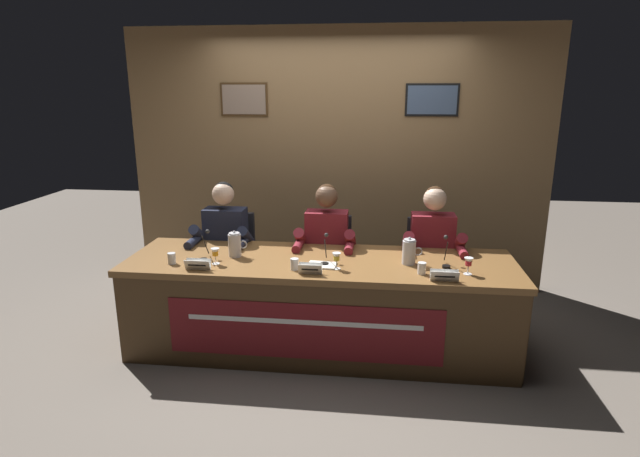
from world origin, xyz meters
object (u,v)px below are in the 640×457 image
chair_right (429,272)px  nameplate_left (198,264)px  juice_glass_left (215,253)px  nameplate_center (310,269)px  document_stack_center (322,265)px  conference_table (318,293)px  microphone_center (325,254)px  water_cup_right (422,269)px  water_cup_left (172,259)px  panelist_right (433,249)px  juice_glass_right (469,263)px  chair_center (328,268)px  microphone_right (446,257)px  panelist_center (326,246)px  water_pitcher_left_side (235,245)px  water_cup_center (295,265)px  water_pitcher_right_side (409,252)px  chair_left (231,264)px  microphone_left (205,250)px  panelist_left (223,242)px  nameplate_right (445,276)px  juice_glass_center (337,258)px

chair_right → nameplate_left: bearing=-151.7°
juice_glass_left → nameplate_center: 0.75m
document_stack_center → conference_table: bearing=140.7°
microphone_center → water_cup_right: bearing=-11.5°
water_cup_left → water_cup_right: size_ratio=1.00×
panelist_right → juice_glass_right: (0.18, -0.62, 0.10)m
chair_center → microphone_center: size_ratio=4.23×
water_cup_right → microphone_right: microphone_right is taller
panelist_center → panelist_right: same height
chair_right → water_pitcher_left_side: water_pitcher_left_side is taller
juice_glass_left → water_cup_center: 0.61m
water_cup_center → nameplate_center: bearing=-31.4°
water_pitcher_right_side → water_cup_right: bearing=-69.0°
panelist_center → microphone_right: bearing=-25.9°
water_cup_left → microphone_right: bearing=5.2°
water_cup_center → document_stack_center: water_cup_center is taller
nameplate_left → document_stack_center: 0.91m
panelist_right → water_cup_right: size_ratio=14.60×
chair_right → microphone_right: (0.05, -0.66, 0.37)m
nameplate_left → juice_glass_left: bearing=56.0°
water_cup_center → juice_glass_right: bearing=2.2°
chair_left → water_cup_right: 1.89m
nameplate_center → document_stack_center: (0.06, 0.18, -0.03)m
microphone_left → juice_glass_right: bearing=-3.0°
chair_right → juice_glass_right: chair_right is taller
chair_left → chair_center: (0.90, 0.00, 0.00)m
microphone_right → juice_glass_left: bearing=-174.9°
panelist_left → water_pitcher_right_side: 1.64m
nameplate_right → conference_table: bearing=165.0°
water_cup_left → water_pitcher_right_side: bearing=6.7°
chair_left → water_cup_center: chair_left is taller
juice_glass_center → water_pitcher_left_side: (-0.82, 0.20, 0.01)m
conference_table → water_cup_center: 0.34m
juice_glass_center → chair_right: bearing=47.2°
microphone_left → juice_glass_left: bearing=-40.5°
chair_left → juice_glass_right: chair_left is taller
chair_left → panelist_center: size_ratio=0.74×
juice_glass_center → nameplate_right: size_ratio=0.64×
chair_left → nameplate_left: size_ratio=4.87×
microphone_center → water_cup_right: (0.71, -0.14, -0.04)m
panelist_center → panelist_right: (0.90, 0.00, 0.00)m
panelist_left → water_cup_center: bearing=-41.9°
juice_glass_left → water_pitcher_right_side: water_pitcher_right_side is taller
nameplate_right → document_stack_center: size_ratio=0.86×
water_cup_left → nameplate_center: size_ratio=0.50×
chair_left → panelist_right: 1.83m
nameplate_center → microphone_center: size_ratio=0.78×
chair_left → juice_glass_left: (0.13, -0.81, 0.38)m
chair_center → document_stack_center: (0.03, -0.76, 0.30)m
juice_glass_left → juice_glass_center: bearing=-0.3°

